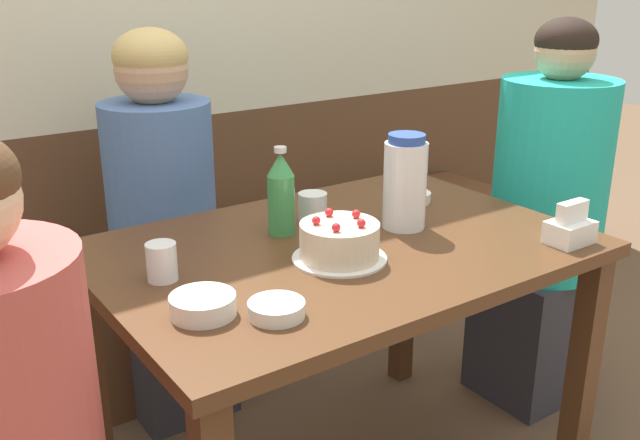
{
  "coord_description": "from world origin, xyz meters",
  "views": [
    {
      "loc": [
        -0.96,
        -1.28,
        1.37
      ],
      "look_at": [
        -0.02,
        0.05,
        0.79
      ],
      "focal_mm": 40.0,
      "sensor_mm": 36.0,
      "label": 1
    }
  ],
  "objects_px": {
    "bowl_side_dish": "(203,305)",
    "person_pale_blue_shirt": "(164,237)",
    "birthday_cake": "(340,242)",
    "napkin_holder": "(570,228)",
    "soju_bottle": "(281,193)",
    "glass_water_tall": "(162,262)",
    "person_grey_tee": "(545,225)",
    "glass_tumbler_short": "(313,207)",
    "bowl_rice_small": "(276,309)",
    "bench_seat": "(200,306)",
    "water_pitcher": "(404,182)",
    "bowl_soup_white": "(413,197)"
  },
  "relations": [
    {
      "from": "water_pitcher",
      "to": "napkin_holder",
      "type": "xyz_separation_m",
      "value": [
        0.25,
        -0.32,
        -0.08
      ]
    },
    {
      "from": "soju_bottle",
      "to": "napkin_holder",
      "type": "xyz_separation_m",
      "value": [
        0.53,
        -0.45,
        -0.07
      ]
    },
    {
      "from": "bench_seat",
      "to": "birthday_cake",
      "type": "xyz_separation_m",
      "value": [
        -0.06,
        -0.91,
        0.55
      ]
    },
    {
      "from": "bowl_rice_small",
      "to": "glass_water_tall",
      "type": "bearing_deg",
      "value": 111.28
    },
    {
      "from": "water_pitcher",
      "to": "glass_water_tall",
      "type": "bearing_deg",
      "value": 176.26
    },
    {
      "from": "bowl_side_dish",
      "to": "napkin_holder",
      "type": "bearing_deg",
      "value": -10.41
    },
    {
      "from": "bowl_rice_small",
      "to": "person_grey_tee",
      "type": "xyz_separation_m",
      "value": [
        1.17,
        0.28,
        -0.16
      ]
    },
    {
      "from": "bowl_side_dish",
      "to": "glass_tumbler_short",
      "type": "xyz_separation_m",
      "value": [
        0.47,
        0.32,
        0.02
      ]
    },
    {
      "from": "person_pale_blue_shirt",
      "to": "person_grey_tee",
      "type": "distance_m",
      "value": 1.19
    },
    {
      "from": "bench_seat",
      "to": "water_pitcher",
      "type": "xyz_separation_m",
      "value": [
        0.2,
        -0.83,
        0.63
      ]
    },
    {
      "from": "soju_bottle",
      "to": "glass_water_tall",
      "type": "bearing_deg",
      "value": -165.28
    },
    {
      "from": "person_grey_tee",
      "to": "glass_water_tall",
      "type": "bearing_deg",
      "value": -0.17
    },
    {
      "from": "soju_bottle",
      "to": "glass_tumbler_short",
      "type": "distance_m",
      "value": 0.13
    },
    {
      "from": "soju_bottle",
      "to": "bowl_rice_small",
      "type": "relative_size",
      "value": 2.01
    },
    {
      "from": "water_pitcher",
      "to": "soju_bottle",
      "type": "distance_m",
      "value": 0.31
    },
    {
      "from": "bench_seat",
      "to": "glass_water_tall",
      "type": "distance_m",
      "value": 1.05
    },
    {
      "from": "napkin_holder",
      "to": "bowl_side_dish",
      "type": "bearing_deg",
      "value": 169.59
    },
    {
      "from": "bowl_rice_small",
      "to": "bowl_side_dish",
      "type": "distance_m",
      "value": 0.14
    },
    {
      "from": "glass_water_tall",
      "to": "glass_tumbler_short",
      "type": "bearing_deg",
      "value": 14.38
    },
    {
      "from": "bowl_side_dish",
      "to": "glass_tumbler_short",
      "type": "relative_size",
      "value": 1.66
    },
    {
      "from": "soju_bottle",
      "to": "napkin_holder",
      "type": "bearing_deg",
      "value": -40.46
    },
    {
      "from": "person_pale_blue_shirt",
      "to": "water_pitcher",
      "type": "bearing_deg",
      "value": 30.15
    },
    {
      "from": "napkin_holder",
      "to": "person_grey_tee",
      "type": "distance_m",
      "value": 0.56
    },
    {
      "from": "birthday_cake",
      "to": "napkin_holder",
      "type": "bearing_deg",
      "value": -24.42
    },
    {
      "from": "glass_water_tall",
      "to": "person_grey_tee",
      "type": "relative_size",
      "value": 0.07
    },
    {
      "from": "bench_seat",
      "to": "bowl_side_dish",
      "type": "height_order",
      "value": "bowl_side_dish"
    },
    {
      "from": "bowl_side_dish",
      "to": "person_pale_blue_shirt",
      "type": "height_order",
      "value": "person_pale_blue_shirt"
    },
    {
      "from": "birthday_cake",
      "to": "bowl_rice_small",
      "type": "distance_m",
      "value": 0.31
    },
    {
      "from": "glass_water_tall",
      "to": "bowl_side_dish",
      "type": "bearing_deg",
      "value": -90.49
    },
    {
      "from": "bowl_side_dish",
      "to": "bowl_soup_white",
      "type": "bearing_deg",
      "value": 20.06
    },
    {
      "from": "soju_bottle",
      "to": "bowl_rice_small",
      "type": "height_order",
      "value": "soju_bottle"
    },
    {
      "from": "napkin_holder",
      "to": "glass_water_tall",
      "type": "distance_m",
      "value": 0.96
    },
    {
      "from": "bowl_rice_small",
      "to": "bench_seat",
      "type": "bearing_deg",
      "value": 72.99
    },
    {
      "from": "napkin_holder",
      "to": "bowl_rice_small",
      "type": "height_order",
      "value": "napkin_holder"
    },
    {
      "from": "soju_bottle",
      "to": "bench_seat",
      "type": "bearing_deg",
      "value": 83.5
    },
    {
      "from": "water_pitcher",
      "to": "bench_seat",
      "type": "bearing_deg",
      "value": 103.69
    },
    {
      "from": "soju_bottle",
      "to": "bowl_side_dish",
      "type": "relative_size",
      "value": 1.73
    },
    {
      "from": "bowl_rice_small",
      "to": "bowl_side_dish",
      "type": "xyz_separation_m",
      "value": [
        -0.11,
        0.09,
        0.01
      ]
    },
    {
      "from": "water_pitcher",
      "to": "glass_water_tall",
      "type": "relative_size",
      "value": 2.94
    },
    {
      "from": "birthday_cake",
      "to": "bowl_soup_white",
      "type": "distance_m",
      "value": 0.48
    },
    {
      "from": "water_pitcher",
      "to": "bowl_soup_white",
      "type": "height_order",
      "value": "water_pitcher"
    },
    {
      "from": "bench_seat",
      "to": "glass_tumbler_short",
      "type": "relative_size",
      "value": 35.62
    },
    {
      "from": "napkin_holder",
      "to": "glass_water_tall",
      "type": "height_order",
      "value": "napkin_holder"
    },
    {
      "from": "bench_seat",
      "to": "bowl_side_dish",
      "type": "bearing_deg",
      "value": -114.07
    },
    {
      "from": "water_pitcher",
      "to": "glass_water_tall",
      "type": "height_order",
      "value": "water_pitcher"
    },
    {
      "from": "person_grey_tee",
      "to": "glass_tumbler_short",
      "type": "bearing_deg",
      "value": -8.74
    },
    {
      "from": "bowl_soup_white",
      "to": "bowl_rice_small",
      "type": "relative_size",
      "value": 0.91
    },
    {
      "from": "bowl_side_dish",
      "to": "person_grey_tee",
      "type": "distance_m",
      "value": 1.3
    },
    {
      "from": "bowl_rice_small",
      "to": "soju_bottle",
      "type": "bearing_deg",
      "value": 56.68
    },
    {
      "from": "soju_bottle",
      "to": "glass_water_tall",
      "type": "distance_m",
      "value": 0.38
    }
  ]
}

